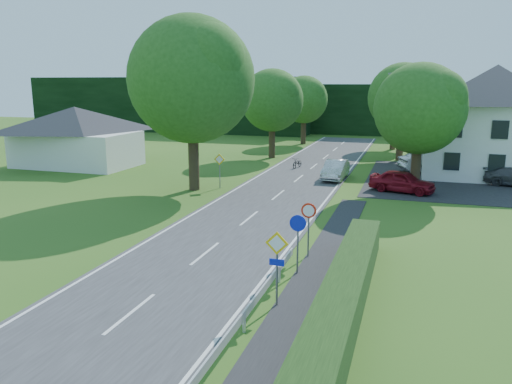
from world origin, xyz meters
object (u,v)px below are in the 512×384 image
(motorcycle, at_px, (297,163))
(parked_car_silver_a, at_px, (431,162))
(parked_car_silver_b, at_px, (498,172))
(streetlight, at_px, (412,123))
(parasol, at_px, (478,167))
(moving_car, at_px, (335,170))
(parked_car_red, at_px, (402,181))

(motorcycle, height_order, parked_car_silver_a, parked_car_silver_a)
(parked_car_silver_b, bearing_deg, motorcycle, 84.30)
(streetlight, bearing_deg, motorcycle, 153.08)
(motorcycle, relative_size, parked_car_silver_b, 0.39)
(parked_car_silver_a, bearing_deg, parasol, -154.29)
(parked_car_silver_b, bearing_deg, parked_car_silver_a, 61.91)
(motorcycle, xyz_separation_m, parked_car_silver_a, (10.91, 1.50, 0.39))
(parked_car_silver_a, height_order, parasol, parasol)
(moving_car, bearing_deg, streetlight, -5.63)
(parasol, bearing_deg, motorcycle, 175.05)
(parked_car_red, bearing_deg, streetlight, 7.67)
(motorcycle, distance_m, parasol, 14.21)
(motorcycle, xyz_separation_m, parasol, (14.15, -1.23, 0.54))
(moving_car, xyz_separation_m, parasol, (10.25, 2.84, 0.27))
(parked_car_silver_a, bearing_deg, streetlight, 140.94)
(moving_car, bearing_deg, parasol, 16.68)
(moving_car, distance_m, parasol, 10.64)
(parked_car_red, bearing_deg, parked_car_silver_b, -29.91)
(moving_car, xyz_separation_m, parked_car_red, (4.99, -3.25, 0.01))
(parked_car_silver_a, bearing_deg, parked_car_red, 142.93)
(parasol, bearing_deg, parked_car_red, -130.80)
(parked_car_silver_b, distance_m, parasol, 1.63)
(parked_car_red, bearing_deg, parked_car_silver_a, 2.82)
(parked_car_silver_a, bearing_deg, parked_car_silver_b, -139.15)
(streetlight, bearing_deg, moving_car, 173.15)
(parked_car_silver_a, bearing_deg, motorcycle, 73.65)
(parked_car_red, height_order, parked_car_silver_b, parked_car_red)
(parked_car_silver_b, xyz_separation_m, parasol, (-1.50, -0.52, 0.38))
(moving_car, distance_m, motorcycle, 5.64)
(moving_car, height_order, parked_car_silver_b, moving_car)
(streetlight, relative_size, moving_car, 1.83)
(streetlight, height_order, parked_car_silver_a, streetlight)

